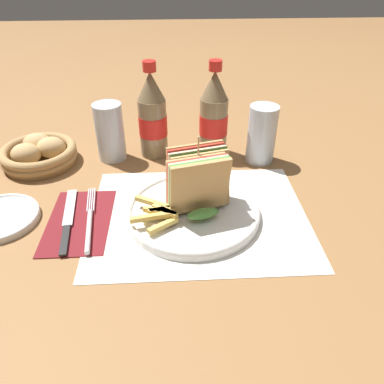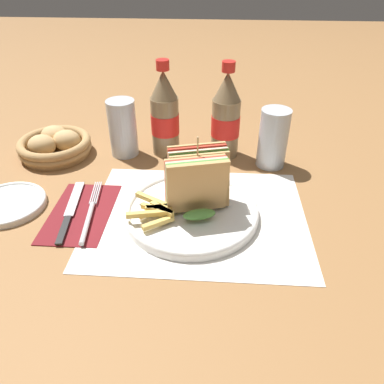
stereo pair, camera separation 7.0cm
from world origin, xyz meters
TOP-DOWN VIEW (x-y plane):
  - ground_plane at (0.00, 0.00)m, footprint 4.00×4.00m
  - placemat at (-0.01, -0.02)m, footprint 0.40×0.32m
  - plate_main at (-0.02, -0.02)m, footprint 0.25×0.25m
  - club_sandwich at (-0.01, -0.01)m, footprint 0.12×0.11m
  - fries_pile at (-0.09, -0.05)m, footprint 0.10×0.10m
  - napkin at (-0.23, -0.03)m, footprint 0.11×0.19m
  - fork at (-0.21, -0.04)m, footprint 0.04×0.19m
  - knife at (-0.25, -0.03)m, footprint 0.04×0.19m
  - coke_bottle_near at (-0.10, 0.23)m, footprint 0.07×0.07m
  - coke_bottle_far at (0.04, 0.23)m, footprint 0.07×0.07m
  - glass_near at (0.14, 0.18)m, footprint 0.07×0.07m
  - glass_far at (-0.20, 0.21)m, footprint 0.07×0.07m
  - bread_basket at (-0.37, 0.20)m, footprint 0.17×0.17m

SIDE VIEW (x-z plane):
  - ground_plane at x=0.00m, z-range 0.00..0.00m
  - placemat at x=-0.01m, z-range 0.00..0.00m
  - napkin at x=-0.23m, z-range 0.00..0.00m
  - knife at x=-0.25m, z-range 0.00..0.01m
  - fork at x=-0.21m, z-range 0.00..0.01m
  - plate_main at x=-0.02m, z-range 0.00..0.02m
  - bread_basket at x=-0.37m, z-range 0.00..0.06m
  - fries_pile at x=-0.09m, z-range 0.02..0.04m
  - glass_far at x=-0.20m, z-range -0.01..0.12m
  - glass_near at x=0.14m, z-range 0.00..0.13m
  - club_sandwich at x=-0.01m, z-range 0.00..0.14m
  - coke_bottle_near at x=-0.10m, z-range -0.02..0.20m
  - coke_bottle_far at x=0.04m, z-range -0.02..0.20m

